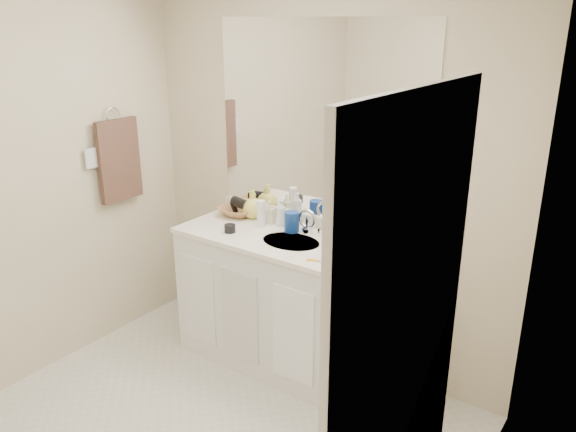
# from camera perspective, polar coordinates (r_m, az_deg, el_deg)

# --- Properties ---
(wall_back) EXTENTS (2.60, 0.02, 2.40)m
(wall_back) POSITION_cam_1_polar(r_m,az_deg,el_deg) (3.51, 3.08, 3.74)
(wall_back) COLOR beige
(wall_back) RESTS_ON floor
(wall_left) EXTENTS (0.02, 2.60, 2.40)m
(wall_left) POSITION_cam_1_polar(r_m,az_deg,el_deg) (3.60, -26.83, 2.03)
(wall_left) COLOR beige
(wall_left) RESTS_ON floor
(wall_right) EXTENTS (0.02, 2.60, 2.40)m
(wall_right) POSITION_cam_1_polar(r_m,az_deg,el_deg) (1.90, 15.46, -11.30)
(wall_right) COLOR beige
(wall_right) RESTS_ON floor
(vanity_cabinet) EXTENTS (1.50, 0.55, 0.85)m
(vanity_cabinet) POSITION_cam_1_polar(r_m,az_deg,el_deg) (3.59, 0.47, -9.22)
(vanity_cabinet) COLOR white
(vanity_cabinet) RESTS_ON floor
(countertop) EXTENTS (1.52, 0.57, 0.03)m
(countertop) POSITION_cam_1_polar(r_m,az_deg,el_deg) (3.41, 0.49, -2.71)
(countertop) COLOR white
(countertop) RESTS_ON vanity_cabinet
(backsplash) EXTENTS (1.52, 0.03, 0.08)m
(backsplash) POSITION_cam_1_polar(r_m,az_deg,el_deg) (3.59, 2.87, -0.62)
(backsplash) COLOR white
(backsplash) RESTS_ON countertop
(sink_basin) EXTENTS (0.37, 0.37, 0.02)m
(sink_basin) POSITION_cam_1_polar(r_m,az_deg,el_deg) (3.39, 0.29, -2.77)
(sink_basin) COLOR #B9B1A2
(sink_basin) RESTS_ON countertop
(faucet) EXTENTS (0.02, 0.02, 0.11)m
(faucet) POSITION_cam_1_polar(r_m,az_deg,el_deg) (3.50, 1.99, -0.85)
(faucet) COLOR silver
(faucet) RESTS_ON countertop
(mirror) EXTENTS (1.48, 0.01, 1.20)m
(mirror) POSITION_cam_1_polar(r_m,az_deg,el_deg) (3.43, 3.13, 9.52)
(mirror) COLOR white
(mirror) RESTS_ON wall_back
(blue_mug) EXTENTS (0.12, 0.12, 0.13)m
(blue_mug) POSITION_cam_1_polar(r_m,az_deg,el_deg) (3.52, 0.38, -0.59)
(blue_mug) COLOR navy
(blue_mug) RESTS_ON countertop
(tan_cup) EXTENTS (0.08, 0.08, 0.09)m
(tan_cup) POSITION_cam_1_polar(r_m,az_deg,el_deg) (3.36, 4.42, -1.99)
(tan_cup) COLOR tan
(tan_cup) RESTS_ON countertop
(toothbrush) EXTENTS (0.01, 0.04, 0.20)m
(toothbrush) POSITION_cam_1_polar(r_m,az_deg,el_deg) (3.32, 4.61, -0.34)
(toothbrush) COLOR #F440A1
(toothbrush) RESTS_ON tan_cup
(mouthwash_bottle) EXTENTS (0.11, 0.11, 0.20)m
(mouthwash_bottle) POSITION_cam_1_polar(r_m,az_deg,el_deg) (3.32, 5.07, -1.23)
(mouthwash_bottle) COLOR #0B658C
(mouthwash_bottle) RESTS_ON countertop
(clear_pump_bottle) EXTENTS (0.08, 0.08, 0.17)m
(clear_pump_bottle) POSITION_cam_1_polar(r_m,az_deg,el_deg) (3.25, 9.72, -2.19)
(clear_pump_bottle) COLOR white
(clear_pump_bottle) RESTS_ON countertop
(soap_dish) EXTENTS (0.14, 0.13, 0.01)m
(soap_dish) POSITION_cam_1_polar(r_m,az_deg,el_deg) (3.10, 4.29, -4.67)
(soap_dish) COLOR white
(soap_dish) RESTS_ON countertop
(green_soap) EXTENTS (0.08, 0.07, 0.03)m
(green_soap) POSITION_cam_1_polar(r_m,az_deg,el_deg) (3.09, 4.29, -4.37)
(green_soap) COLOR #7AD433
(green_soap) RESTS_ON soap_dish
(orange_comb) EXTENTS (0.12, 0.06, 0.00)m
(orange_comb) POSITION_cam_1_polar(r_m,az_deg,el_deg) (3.12, 2.98, -4.55)
(orange_comb) COLOR orange
(orange_comb) RESTS_ON countertop
(dark_jar) EXTENTS (0.09, 0.09, 0.05)m
(dark_jar) POSITION_cam_1_polar(r_m,az_deg,el_deg) (3.54, -5.92, -1.26)
(dark_jar) COLOR black
(dark_jar) RESTS_ON countertop
(extra_white_bottle) EXTENTS (0.07, 0.07, 0.17)m
(extra_white_bottle) POSITION_cam_1_polar(r_m,az_deg,el_deg) (3.61, -2.76, 0.27)
(extra_white_bottle) COLOR white
(extra_white_bottle) RESTS_ON countertop
(soap_bottle_white) EXTENTS (0.09, 0.09, 0.17)m
(soap_bottle_white) POSITION_cam_1_polar(r_m,az_deg,el_deg) (3.61, -0.68, 0.32)
(soap_bottle_white) COLOR white
(soap_bottle_white) RESTS_ON countertop
(soap_bottle_cream) EXTENTS (0.07, 0.08, 0.15)m
(soap_bottle_cream) POSITION_cam_1_polar(r_m,az_deg,el_deg) (3.67, -1.86, 0.42)
(soap_bottle_cream) COLOR beige
(soap_bottle_cream) RESTS_ON countertop
(soap_bottle_yellow) EXTENTS (0.17, 0.17, 0.19)m
(soap_bottle_yellow) POSITION_cam_1_polar(r_m,az_deg,el_deg) (3.76, -3.60, 1.21)
(soap_bottle_yellow) COLOR #E8DD5A
(soap_bottle_yellow) RESTS_ON countertop
(wicker_basket) EXTENTS (0.29, 0.29, 0.06)m
(wicker_basket) POSITION_cam_1_polar(r_m,az_deg,el_deg) (3.84, -5.06, 0.54)
(wicker_basket) COLOR #9C683F
(wicker_basket) RESTS_ON countertop
(hair_dryer) EXTENTS (0.15, 0.10, 0.07)m
(hair_dryer) POSITION_cam_1_polar(r_m,az_deg,el_deg) (3.81, -4.85, 1.31)
(hair_dryer) COLOR black
(hair_dryer) RESTS_ON wicker_basket
(towel_ring) EXTENTS (0.01, 0.11, 0.11)m
(towel_ring) POSITION_cam_1_polar(r_m,az_deg,el_deg) (3.91, -17.39, 9.74)
(towel_ring) COLOR silver
(towel_ring) RESTS_ON wall_left
(hand_towel) EXTENTS (0.04, 0.32, 0.55)m
(hand_towel) POSITION_cam_1_polar(r_m,az_deg,el_deg) (3.95, -16.78, 5.44)
(hand_towel) COLOR #302019
(hand_towel) RESTS_ON towel_ring
(switch_plate) EXTENTS (0.01, 0.08, 0.13)m
(switch_plate) POSITION_cam_1_polar(r_m,az_deg,el_deg) (3.84, -19.38, 5.56)
(switch_plate) COLOR white
(switch_plate) RESTS_ON wall_left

